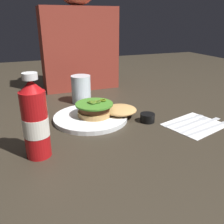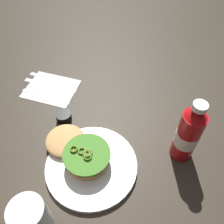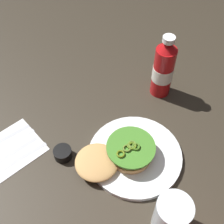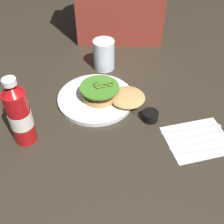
% 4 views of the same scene
% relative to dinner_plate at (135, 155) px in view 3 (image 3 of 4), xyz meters
% --- Properties ---
extents(ground_plane, '(3.00, 3.00, 0.00)m').
position_rel_dinner_plate_xyz_m(ground_plane, '(0.06, -0.07, -0.01)').
color(ground_plane, '#2F281E').
extents(dinner_plate, '(0.26, 0.26, 0.02)m').
position_rel_dinner_plate_xyz_m(dinner_plate, '(0.00, 0.00, 0.00)').
color(dinner_plate, white).
rests_on(dinner_plate, ground_plane).
extents(burger_sandwich, '(0.22, 0.14, 0.05)m').
position_rel_dinner_plate_xyz_m(burger_sandwich, '(0.05, -0.01, 0.03)').
color(burger_sandwich, tan).
rests_on(burger_sandwich, dinner_plate).
extents(ketchup_bottle, '(0.07, 0.07, 0.22)m').
position_rel_dinner_plate_xyz_m(ketchup_bottle, '(-0.20, -0.18, 0.09)').
color(ketchup_bottle, '#B11114').
rests_on(ketchup_bottle, ground_plane).
extents(water_glass, '(0.08, 0.08, 0.12)m').
position_rel_dinner_plate_xyz_m(water_glass, '(0.02, 0.20, 0.05)').
color(water_glass, silver).
rests_on(water_glass, ground_plane).
extents(condiment_cup, '(0.05, 0.05, 0.03)m').
position_rel_dinner_plate_xyz_m(condiment_cup, '(0.18, -0.09, 0.01)').
color(condiment_cup, black).
rests_on(condiment_cup, ground_plane).
extents(napkin, '(0.22, 0.19, 0.00)m').
position_rel_dinner_plate_xyz_m(napkin, '(0.32, -0.18, -0.01)').
color(napkin, silver).
rests_on(napkin, ground_plane).
extents(fork_utensil, '(0.17, 0.06, 0.00)m').
position_rel_dinner_plate_xyz_m(fork_utensil, '(0.33, -0.16, -0.00)').
color(fork_utensil, silver).
rests_on(fork_utensil, napkin).
extents(spoon_utensil, '(0.20, 0.05, 0.00)m').
position_rel_dinner_plate_xyz_m(spoon_utensil, '(0.34, -0.13, -0.00)').
color(spoon_utensil, silver).
rests_on(spoon_utensil, napkin).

